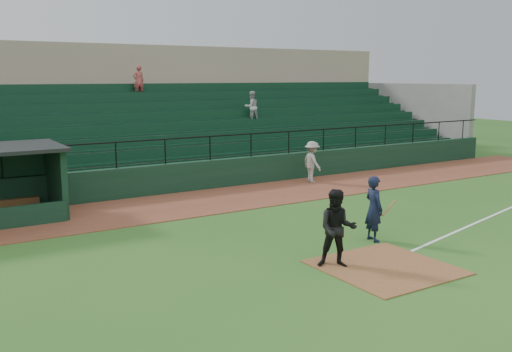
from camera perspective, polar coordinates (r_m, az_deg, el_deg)
ground at (r=15.15m, az=10.18°, el=-8.02°), size 90.00×90.00×0.00m
warning_track at (r=21.52m, az=-4.24°, el=-2.46°), size 40.00×4.00×0.03m
home_plate_dirt at (r=14.47m, az=12.87°, el=-8.93°), size 3.00×3.00×0.03m
foul_line at (r=21.84m, az=23.80°, el=-3.14°), size 17.49×4.44×0.01m
stadium_structure at (r=28.88m, az=-12.20°, el=5.11°), size 38.00×13.08×6.40m
batter_at_plate at (r=16.46m, az=11.77°, el=-3.23°), size 1.06×0.74×1.88m
umpire at (r=14.03m, az=8.18°, el=-5.28°), size 1.20×1.16×1.95m
runner at (r=25.05m, az=5.67°, el=1.43°), size 0.79×1.23×1.82m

